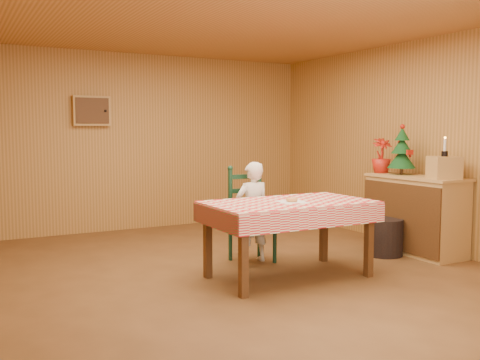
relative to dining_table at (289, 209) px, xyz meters
name	(u,v)px	position (x,y,z in m)	size (l,w,h in m)	color
ground	(249,272)	(-0.26, 0.34, -0.69)	(6.00, 6.00, 0.00)	brown
cabin_walls	(225,98)	(-0.26, 0.87, 1.14)	(5.10, 6.05, 2.65)	#B38240
dining_table	(289,209)	(0.00, 0.00, 0.00)	(1.66, 0.96, 0.77)	#502F15
ladder_chair	(250,217)	(0.00, 0.79, -0.18)	(0.44, 0.40, 1.08)	#10311C
seated_child	(252,212)	(0.00, 0.73, -0.13)	(0.41, 0.27, 1.12)	white
napkin	(292,202)	(0.00, -0.05, 0.08)	(0.26, 0.26, 0.00)	white
donut	(292,200)	(0.00, -0.05, 0.11)	(0.12, 0.12, 0.04)	#DA8F4E
shelf_unit	(415,214)	(1.95, 0.19, -0.22)	(0.54, 1.24, 0.93)	tan
crate	(444,168)	(1.96, -0.21, 0.37)	(0.30, 0.30, 0.25)	tan
christmas_tree	(402,152)	(1.96, 0.44, 0.52)	(0.34, 0.34, 0.62)	#502F15
flower_arrangement	(381,156)	(1.91, 0.74, 0.47)	(0.25, 0.25, 0.45)	#AE1C10
candle_set	(445,151)	(1.96, -0.21, 0.56)	(0.07, 0.07, 0.22)	black
storage_bin	(384,237)	(1.52, 0.26, -0.47)	(0.43, 0.43, 0.43)	black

